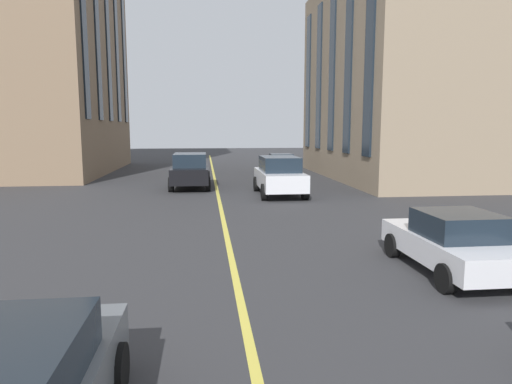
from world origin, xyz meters
TOP-DOWN VIEW (x-y plane):
  - lane_centre_line at (20.00, 0.00)m, footprint 80.00×0.16m
  - car_black_parked_b at (29.55, 1.41)m, footprint 4.70×2.14m
  - car_white_trailing at (37.35, -4.90)m, footprint 3.90×1.89m
  - car_white_far at (13.94, -4.90)m, footprint 3.90×1.89m
  - car_white_mid at (26.25, -2.97)m, footprint 4.70×2.14m
  - building_right_near at (33.31, -11.84)m, footprint 16.58×8.80m

SIDE VIEW (x-z plane):
  - lane_centre_line at x=20.00m, z-range 0.00..0.01m
  - car_white_trailing at x=37.35m, z-range 0.00..1.40m
  - car_white_far at x=13.94m, z-range 0.00..1.40m
  - car_black_parked_b at x=29.55m, z-range 0.03..1.91m
  - car_white_mid at x=26.25m, z-range 0.03..1.91m
  - building_right_near at x=33.31m, z-range 0.00..13.03m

